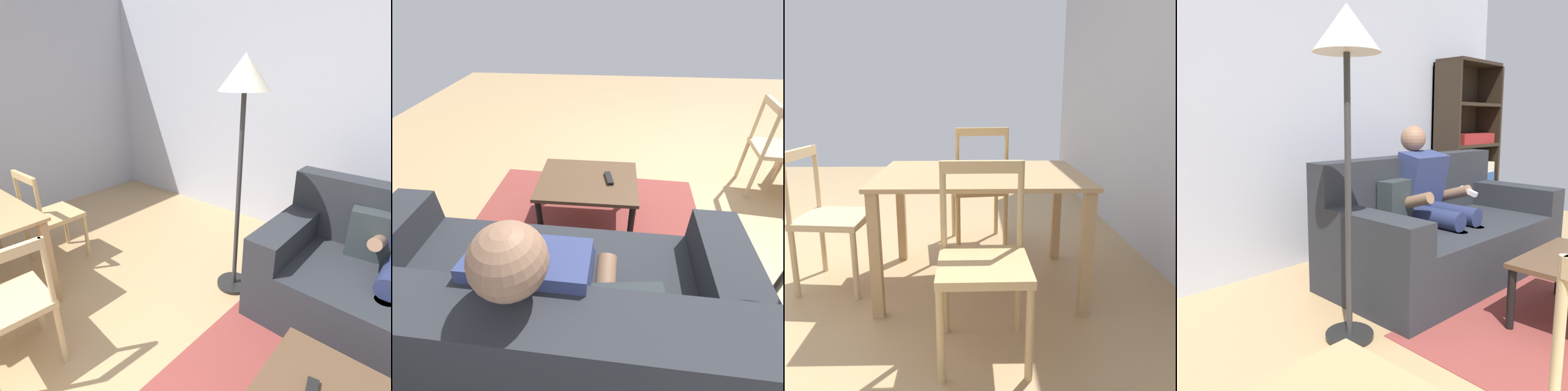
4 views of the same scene
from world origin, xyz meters
TOP-DOWN VIEW (x-y plane):
  - wall_side at (-3.18, 0.00)m, footprint 0.12×6.34m
  - dining_table at (-1.85, 0.36)m, footprint 1.26×0.92m
  - dining_chair_near_wall at (-1.85, 1.09)m, footprint 0.43×0.43m
  - dining_chair_facing_couch at (-0.89, 0.36)m, footprint 0.46×0.46m
  - dining_chair_by_doorway at (-1.85, -0.37)m, footprint 0.47×0.47m

SIDE VIEW (x-z plane):
  - dining_chair_facing_couch at x=-0.89m, z-range 0.01..0.90m
  - dining_chair_near_wall at x=-1.85m, z-range 0.00..0.92m
  - dining_chair_by_doorway at x=-1.85m, z-range -0.01..0.97m
  - dining_table at x=-1.85m, z-range 0.26..1.01m
  - wall_side at x=-3.18m, z-range 0.00..2.73m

